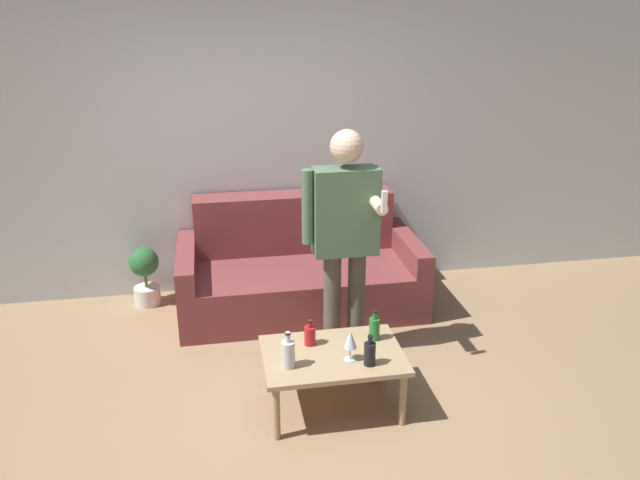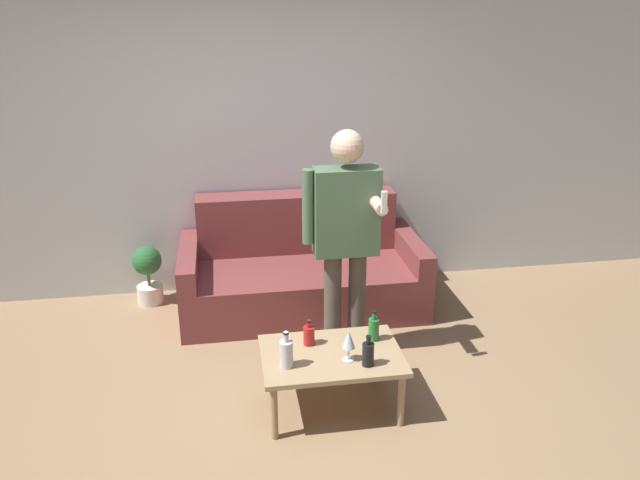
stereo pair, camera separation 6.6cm
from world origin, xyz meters
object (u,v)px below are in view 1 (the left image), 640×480
Objects in this scene: couch at (299,270)px; bottle_orange at (288,353)px; person_standing_front at (345,230)px; coffee_table at (333,360)px.

couch is 1.58m from bottle_orange.
person_standing_front is at bearing 55.50° from bottle_orange.
bottle_orange is at bearing -124.50° from person_standing_front.
couch reaches higher than bottle_orange.
couch is 8.48× the size of bottle_orange.
couch is 1.45m from coffee_table.
person_standing_front is (0.20, 0.60, 0.61)m from coffee_table.
person_standing_front is at bearing -77.23° from couch.
couch is at bearing 102.77° from person_standing_front.
couch is 1.08m from person_standing_front.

